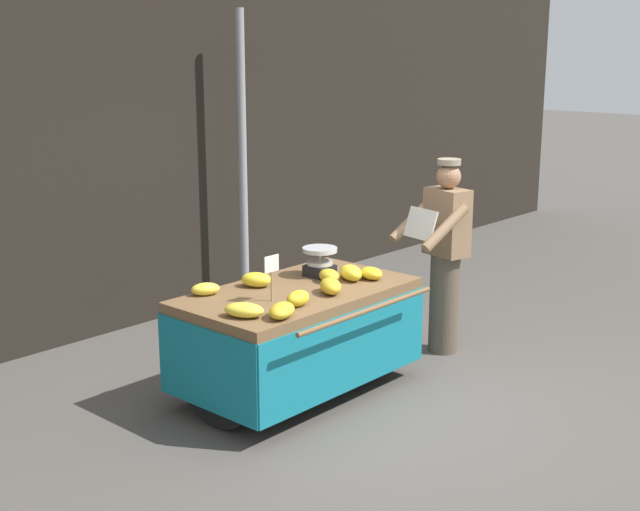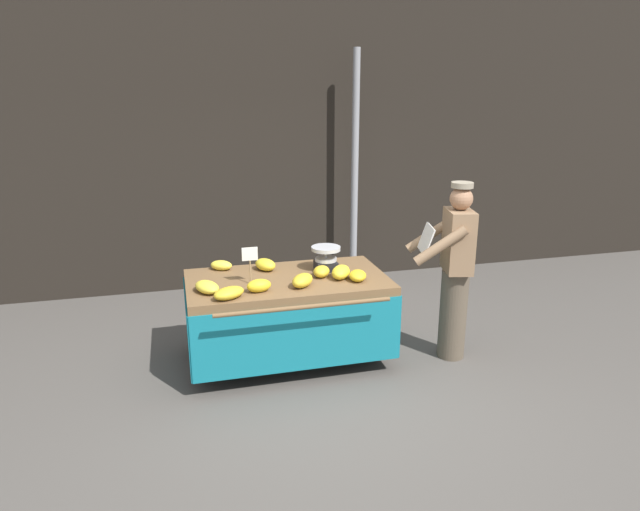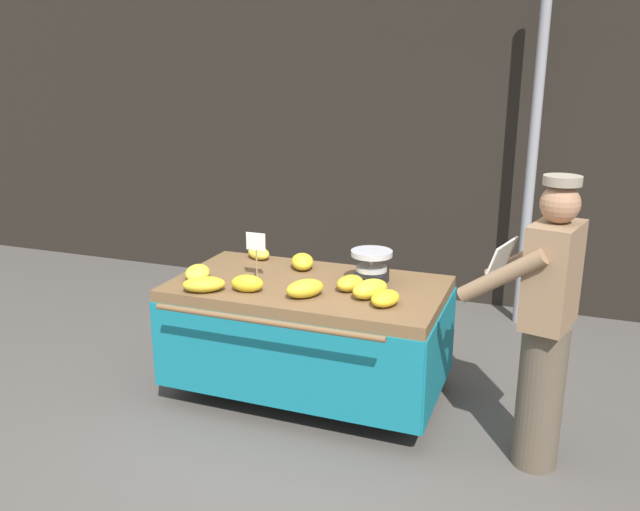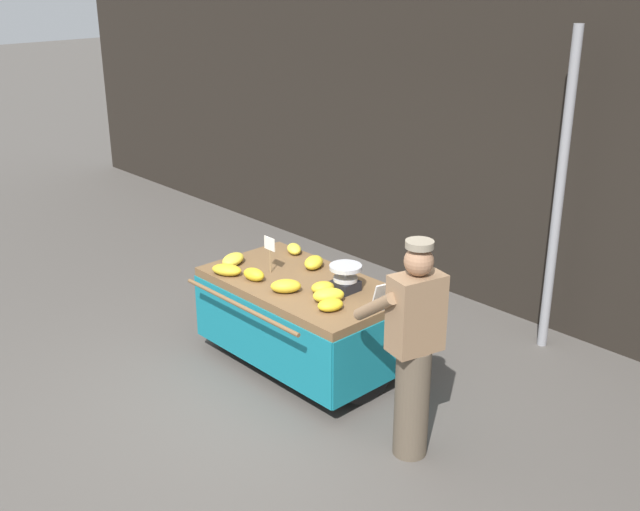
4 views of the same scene
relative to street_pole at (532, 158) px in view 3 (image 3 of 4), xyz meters
The scene contains 16 objects.
ground_plane 3.22m from the street_pole, 110.70° to the right, with size 60.00×60.00×0.00m, color #514C47.
back_wall 1.24m from the street_pole, 154.51° to the left, with size 16.00×0.24×4.07m, color black.
street_pole is the anchor object (origin of this frame).
banana_cart 2.52m from the street_pole, 123.26° to the right, with size 1.86×1.23×0.84m.
weighing_scale 2.11m from the street_pole, 115.76° to the right, with size 0.28×0.28×0.24m.
price_sign 2.65m from the street_pole, 128.73° to the right, with size 0.14×0.01×0.34m.
banana_bunch_0 2.51m from the street_pole, 139.86° to the right, with size 0.13×0.21×0.09m, color yellow.
banana_bunch_1 2.33m from the street_pole, 111.18° to the right, with size 0.16×0.27×0.12m, color yellow.
banana_bunch_2 3.07m from the street_pole, 128.26° to the right, with size 0.16×0.28×0.10m, color gold.
banana_bunch_3 2.32m from the street_pole, 115.86° to the right, with size 0.15×0.20×0.10m, color gold.
banana_bunch_4 2.61m from the street_pole, 118.43° to the right, with size 0.16×0.26×0.12m, color gold.
banana_bunch_5 3.03m from the street_pole, 133.12° to the right, with size 0.17×0.28×0.10m, color yellow.
banana_bunch_6 2.84m from the street_pole, 125.21° to the right, with size 0.13×0.21×0.11m, color gold.
banana_bunch_7 2.30m from the street_pole, 130.67° to the right, with size 0.16×0.24×0.11m, color yellow.
banana_bunch_8 2.39m from the street_pole, 107.27° to the right, with size 0.15×0.22×0.10m, color gold.
vendor_person 2.37m from the street_pole, 83.75° to the right, with size 0.66×0.61×1.71m.
Camera 3 is at (1.27, -3.21, 2.26)m, focal length 36.53 mm.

